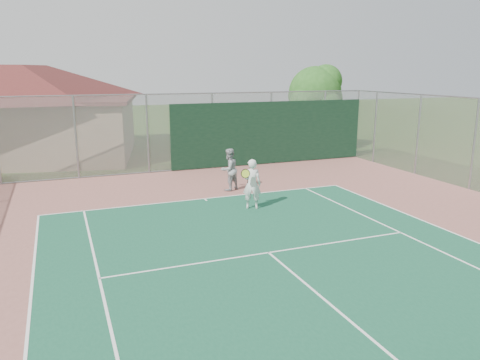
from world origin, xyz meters
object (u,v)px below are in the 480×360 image
Objects in this scene: tree at (316,95)px; clubhouse at (9,103)px; player_white_front at (252,184)px; player_grey_back at (229,170)px.

clubhouse is at bearing 166.66° from tree.
clubhouse reaches higher than player_white_front.
player_grey_back is at bearing -40.30° from clubhouse.
tree reaches higher than player_white_front.
clubhouse is 15.57m from player_white_front.
tree is at bearing -104.90° from player_white_front.
player_white_front is at bearing -129.89° from tree.
clubhouse is 9.13× the size of player_grey_back.
clubhouse is 13.54m from player_grey_back.
player_white_front is (8.02, -13.18, -2.04)m from clubhouse.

